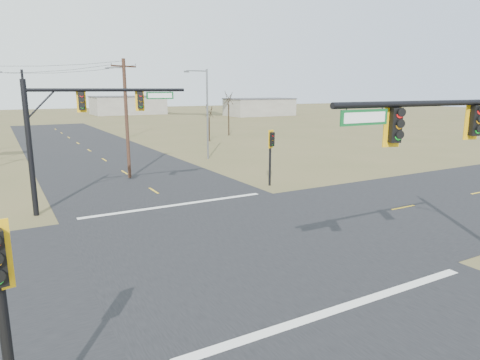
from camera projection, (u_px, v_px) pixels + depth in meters
name	position (u px, v px, depth m)	size (l,w,h in m)	color
ground	(234.00, 241.00, 20.69)	(320.00, 320.00, 0.00)	brown
road_ew	(234.00, 241.00, 20.69)	(160.00, 14.00, 0.02)	black
road_ns	(234.00, 241.00, 20.69)	(14.00, 160.00, 0.02)	black
stop_bar_near	(341.00, 308.00, 14.31)	(12.00, 0.40, 0.01)	silver
stop_bar_far	(177.00, 205.00, 27.06)	(12.00, 0.40, 0.01)	silver
mast_arm_near	(479.00, 142.00, 15.16)	(10.67, 0.55, 7.37)	black
mast_arm_far	(80.00, 118.00, 25.16)	(9.58, 0.59, 7.76)	black
pedestal_signal_ne	(271.00, 145.00, 31.93)	(0.65, 0.56, 4.27)	black
pedestal_signal_sw	(0.00, 293.00, 7.89)	(0.62, 0.54, 4.92)	black
utility_pole_near	(126.00, 118.00, 34.44)	(2.21, 1.01, 9.58)	#42281C
streetlight_a	(206.00, 109.00, 44.09)	(2.56, 0.23, 9.22)	slate
streetlight_b	(124.00, 98.00, 63.86)	(2.94, 0.37, 10.51)	slate
bare_tree_c	(209.00, 111.00, 59.53)	(2.86, 2.86, 5.41)	black
bare_tree_d	(229.00, 98.00, 66.99)	(2.80, 2.80, 7.31)	black
warehouse_mid	(128.00, 106.00, 125.78)	(20.00, 12.00, 5.00)	#9B978A
warehouse_right	(259.00, 107.00, 119.09)	(18.00, 10.00, 4.50)	#9B978A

